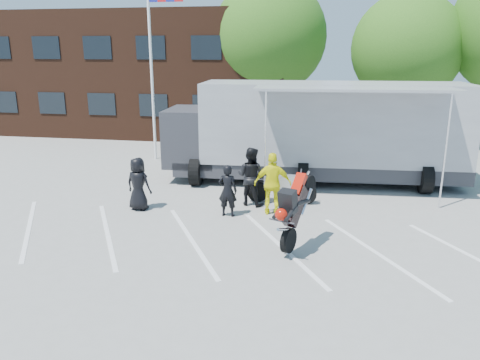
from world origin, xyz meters
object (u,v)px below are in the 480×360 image
(spectator_leather_c, at_px, (251,176))
(spectator_hivis, at_px, (273,184))
(transporter_truck, at_px, (316,181))
(parked_motorcycle, at_px, (281,203))
(tree_left, at_px, (269,37))
(flagpole, at_px, (156,46))
(spectator_leather_b, at_px, (228,191))
(stunt_bike_rider, at_px, (301,246))
(tree_mid, at_px, (407,49))
(spectator_leather_a, at_px, (138,184))

(spectator_leather_c, xyz_separation_m, spectator_hivis, (0.80, -0.76, 0.01))
(transporter_truck, relative_size, parked_motorcycle, 5.04)
(tree_left, xyz_separation_m, spectator_leather_c, (0.89, -11.80, -4.61))
(flagpole, height_order, transporter_truck, flagpole)
(tree_left, bearing_deg, parked_motorcycle, -80.70)
(flagpole, distance_m, spectator_leather_b, 9.39)
(flagpole, xyz_separation_m, stunt_bike_rider, (6.94, -8.87, -5.05))
(spectator_leather_b, bearing_deg, spectator_leather_c, -109.60)
(parked_motorcycle, xyz_separation_m, spectator_hivis, (-0.18, -1.12, 0.96))
(tree_left, relative_size, spectator_hivis, 4.49)
(tree_mid, distance_m, spectator_hivis, 13.32)
(spectator_leather_a, xyz_separation_m, spectator_leather_b, (2.88, -0.08, -0.04))
(transporter_truck, distance_m, stunt_bike_rider, 6.34)
(tree_left, xyz_separation_m, stunt_bike_rider, (2.70, -14.87, -5.57))
(stunt_bike_rider, distance_m, spectator_leather_a, 5.63)
(flagpole, distance_m, parked_motorcycle, 9.62)
(tree_left, height_order, stunt_bike_rider, tree_left)
(flagpole, distance_m, tree_left, 7.37)
(spectator_hivis, bearing_deg, tree_mid, -121.44)
(flagpole, xyz_separation_m, tree_mid, (11.24, 5.00, -0.11))
(parked_motorcycle, xyz_separation_m, spectator_leather_c, (-0.98, -0.36, 0.95))
(tree_left, bearing_deg, spectator_leather_b, -88.34)
(flagpole, bearing_deg, tree_left, 54.72)
(tree_mid, xyz_separation_m, spectator_hivis, (-5.31, -11.55, -3.98))
(tree_left, distance_m, stunt_bike_rider, 16.11)
(spectator_leather_a, bearing_deg, tree_left, -90.23)
(tree_mid, distance_m, stunt_bike_rider, 15.34)
(tree_mid, bearing_deg, stunt_bike_rider, -107.22)
(spectator_leather_a, xyz_separation_m, spectator_leather_c, (3.39, 1.10, 0.11))
(tree_left, distance_m, spectator_leather_c, 12.70)
(stunt_bike_rider, bearing_deg, tree_left, 122.23)
(stunt_bike_rider, relative_size, spectator_leather_c, 1.10)
(tree_mid, bearing_deg, spectator_leather_c, -119.51)
(spectator_leather_a, relative_size, spectator_leather_b, 1.05)
(transporter_truck, xyz_separation_m, spectator_hivis, (-1.25, -4.02, 0.96))
(spectator_leather_a, relative_size, spectator_leather_c, 0.88)
(spectator_leather_c, relative_size, spectator_hivis, 0.99)
(spectator_leather_b, xyz_separation_m, spectator_leather_c, (0.51, 1.19, 0.15))
(flagpole, xyz_separation_m, tree_left, (4.24, 6.00, 0.51))
(transporter_truck, xyz_separation_m, spectator_leather_b, (-2.57, -4.45, 0.80))
(transporter_truck, distance_m, parked_motorcycle, 3.09)
(transporter_truck, distance_m, spectator_hivis, 4.32)
(spectator_leather_a, bearing_deg, spectator_leather_b, -170.92)
(flagpole, distance_m, spectator_leather_a, 8.27)
(flagpole, distance_m, spectator_leather_c, 8.76)
(flagpole, bearing_deg, tree_mid, 23.97)
(tree_mid, distance_m, spectator_leather_a, 15.77)
(tree_left, height_order, spectator_hivis, tree_left)
(spectator_leather_c, bearing_deg, spectator_leather_b, 82.56)
(transporter_truck, bearing_deg, spectator_leather_a, -144.53)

